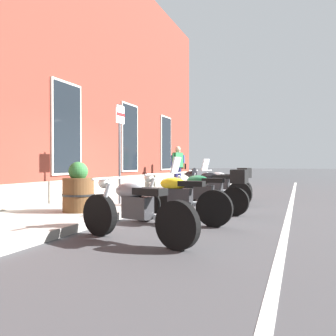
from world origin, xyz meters
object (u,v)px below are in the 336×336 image
Objects in this scene: motorcycle_grey_naked at (134,210)px; motorcycle_yellow_naked at (177,199)px; motorcycle_silver_touring at (224,183)px; pedestrian_striped_shirt at (178,164)px; motorcycle_green_touring at (207,190)px; barrel_planter at (78,191)px; parking_sign at (120,140)px; pedestrian_blue_top at (178,165)px; motorcycle_black_sport at (210,185)px.

motorcycle_yellow_naked is (1.60, -0.08, 0.01)m from motorcycle_grey_naked.
motorcycle_silver_touring is 1.17× the size of pedestrian_striped_shirt.
motorcycle_green_touring is 2.10× the size of barrel_planter.
parking_sign is 2.38× the size of barrel_planter.
motorcycle_grey_naked is at bearing -124.92° from barrel_planter.
pedestrian_blue_top is 0.67× the size of parking_sign.
motorcycle_grey_naked is 9.53m from pedestrian_blue_top.
motorcycle_green_touring is 0.88× the size of parking_sign.
motorcycle_green_touring reaches higher than barrel_planter.
motorcycle_yellow_naked is at bearing 172.18° from motorcycle_green_touring.
motorcycle_yellow_naked is 2.04× the size of barrel_planter.
motorcycle_silver_touring is 1.20× the size of pedestrian_blue_top.
pedestrian_striped_shirt reaches higher than motorcycle_yellow_naked.
motorcycle_silver_touring is at bearing -24.70° from barrel_planter.
motorcycle_silver_touring reaches higher than motorcycle_black_sport.
parking_sign is at bearing 132.12° from motorcycle_black_sport.
motorcycle_green_touring is 1.09× the size of motorcycle_silver_touring.
barrel_planter is (-4.55, 2.09, 0.04)m from motorcycle_silver_touring.
motorcycle_green_touring is 1.01× the size of motorcycle_black_sport.
motorcycle_yellow_naked is 7.35m from pedestrian_striped_shirt.
motorcycle_black_sport is at bearing -150.57° from pedestrian_blue_top.
motorcycle_green_touring is 1.28× the size of pedestrian_striped_shirt.
parking_sign is (-0.12, 2.18, 1.19)m from motorcycle_green_touring.
motorcycle_grey_naked is 1.60m from motorcycle_yellow_naked.
motorcycle_grey_naked is 0.98× the size of motorcycle_green_touring.
motorcycle_black_sport is (4.59, 0.05, 0.08)m from motorcycle_grey_naked.
pedestrian_blue_top is (0.65, 0.23, -0.03)m from pedestrian_striped_shirt.
pedestrian_striped_shirt is (6.90, 2.47, 0.62)m from motorcycle_yellow_naked.
parking_sign is 1.89m from barrel_planter.
pedestrian_striped_shirt is 1.64× the size of barrel_planter.
motorcycle_black_sport is 1.31× the size of pedestrian_blue_top.
motorcycle_green_touring is (3.03, -0.28, 0.07)m from motorcycle_grey_naked.
pedestrian_striped_shirt reaches higher than motorcycle_green_touring.
motorcycle_green_touring reaches higher than motorcycle_yellow_naked.
barrel_planter reaches higher than motorcycle_black_sport.
barrel_planter is at bearing -177.19° from pedestrian_striped_shirt.
parking_sign is (-3.06, 1.95, 1.20)m from motorcycle_silver_touring.
motorcycle_yellow_naked is at bearing -160.30° from pedestrian_blue_top.
pedestrian_striped_shirt is (3.91, 2.34, 0.55)m from motorcycle_black_sport.
motorcycle_black_sport is at bearing -47.88° from parking_sign.
motorcycle_silver_touring reaches higher than motorcycle_grey_naked.
motorcycle_yellow_naked is 0.98× the size of motorcycle_black_sport.
motorcycle_silver_touring is (1.39, -0.10, -0.02)m from motorcycle_black_sport.
barrel_planter is at bearing 124.76° from motorcycle_green_touring.
motorcycle_green_touring reaches higher than motorcycle_silver_touring.
motorcycle_yellow_naked is 2.69m from parking_sign.
motorcycle_black_sport is 4.58m from pedestrian_striped_shirt.
motorcycle_green_touring is 2.82m from barrel_planter.
motorcycle_black_sport is at bearing 2.52° from motorcycle_yellow_naked.
pedestrian_blue_top is 7.75m from barrel_planter.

